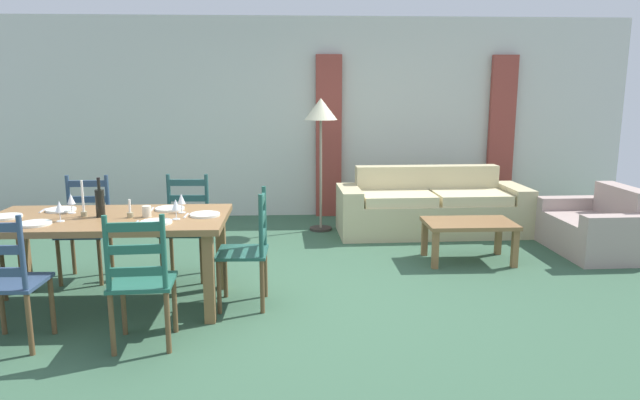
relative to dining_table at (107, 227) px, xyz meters
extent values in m
cube|color=#365B42|center=(1.33, 0.13, -0.67)|extent=(9.60, 9.60, 0.02)
cube|color=silver|center=(1.33, 3.43, 0.69)|extent=(9.60, 0.16, 2.70)
cube|color=#953F36|center=(1.99, 3.29, 0.44)|extent=(0.35, 0.08, 2.20)
cube|color=#953F36|center=(4.39, 3.29, 0.44)|extent=(0.35, 0.08, 2.20)
cube|color=olive|center=(0.00, 0.00, 0.06)|extent=(1.90, 0.96, 0.05)
cube|color=olive|center=(0.85, -0.38, -0.31)|extent=(0.08, 0.08, 0.70)
cube|color=olive|center=(-0.85, 0.38, -0.31)|extent=(0.08, 0.08, 0.70)
cube|color=olive|center=(0.85, 0.38, -0.31)|extent=(0.08, 0.08, 0.70)
cube|color=navy|center=(-0.44, -0.69, -0.22)|extent=(0.43, 0.41, 0.03)
cylinder|color=brown|center=(-0.62, -0.52, -0.45)|extent=(0.04, 0.04, 0.43)
cylinder|color=brown|center=(-0.26, -0.53, -0.45)|extent=(0.04, 0.04, 0.43)
cylinder|color=brown|center=(-0.27, -0.87, -0.45)|extent=(0.04, 0.04, 0.43)
cylinder|color=navy|center=(-0.27, -0.87, 0.05)|extent=(0.04, 0.04, 0.50)
cube|color=#225C4B|center=(0.45, -0.73, -0.22)|extent=(0.44, 0.42, 0.03)
cylinder|color=brown|center=(0.26, -0.57, -0.45)|extent=(0.04, 0.04, 0.43)
cylinder|color=brown|center=(0.62, -0.54, -0.45)|extent=(0.04, 0.04, 0.43)
cylinder|color=brown|center=(0.28, -0.91, -0.45)|extent=(0.04, 0.04, 0.43)
cylinder|color=brown|center=(0.64, -0.88, -0.45)|extent=(0.04, 0.04, 0.43)
cylinder|color=#225C4B|center=(0.28, -0.91, 0.05)|extent=(0.04, 0.04, 0.50)
cylinder|color=#225C4B|center=(0.64, -0.88, 0.05)|extent=(0.04, 0.04, 0.50)
cube|color=#225C4B|center=(0.46, -0.89, -0.08)|extent=(0.38, 0.05, 0.06)
cube|color=#225C4B|center=(0.46, -0.89, 0.07)|extent=(0.38, 0.05, 0.06)
cube|color=#225C4B|center=(0.46, -0.89, 0.22)|extent=(0.38, 0.05, 0.06)
cube|color=#2D4762|center=(-0.43, 0.68, -0.22)|extent=(0.42, 0.40, 0.03)
cylinder|color=brown|center=(-0.25, 0.51, -0.45)|extent=(0.04, 0.04, 0.43)
cylinder|color=brown|center=(-0.61, 0.51, -0.45)|extent=(0.04, 0.04, 0.43)
cylinder|color=brown|center=(-0.25, 0.85, -0.45)|extent=(0.04, 0.04, 0.43)
cylinder|color=brown|center=(-0.61, 0.85, -0.45)|extent=(0.04, 0.04, 0.43)
cylinder|color=#2D4762|center=(-0.25, 0.85, 0.05)|extent=(0.04, 0.04, 0.50)
cylinder|color=#2D4762|center=(-0.61, 0.85, 0.05)|extent=(0.04, 0.04, 0.50)
cube|color=#2D4762|center=(-0.43, 0.85, -0.08)|extent=(0.38, 0.03, 0.06)
cube|color=#2D4762|center=(-0.43, 0.85, 0.07)|extent=(0.38, 0.03, 0.06)
cube|color=#2D4762|center=(-0.43, 0.85, 0.22)|extent=(0.38, 0.03, 0.06)
cube|color=#255050|center=(0.48, 0.69, -0.22)|extent=(0.44, 0.42, 0.03)
cylinder|color=brown|center=(0.66, 0.51, -0.45)|extent=(0.04, 0.04, 0.43)
cylinder|color=brown|center=(0.30, 0.53, -0.45)|extent=(0.04, 0.04, 0.43)
cylinder|color=brown|center=(0.67, 0.85, -0.45)|extent=(0.04, 0.04, 0.43)
cylinder|color=brown|center=(0.31, 0.87, -0.45)|extent=(0.04, 0.04, 0.43)
cylinder|color=#255050|center=(0.67, 0.85, 0.05)|extent=(0.04, 0.04, 0.50)
cylinder|color=#255050|center=(0.31, 0.87, 0.05)|extent=(0.04, 0.04, 0.50)
cube|color=#255050|center=(0.49, 0.86, -0.08)|extent=(0.38, 0.04, 0.06)
cube|color=#255050|center=(0.49, 0.86, 0.07)|extent=(0.38, 0.04, 0.06)
cube|color=#255050|center=(0.49, 0.86, 0.22)|extent=(0.38, 0.04, 0.06)
cylinder|color=brown|center=(-0.93, 0.17, -0.45)|extent=(0.04, 0.04, 0.43)
cube|color=#23564A|center=(1.07, -0.03, -0.22)|extent=(0.41, 0.43, 0.03)
cylinder|color=brown|center=(0.90, -0.20, -0.45)|extent=(0.04, 0.04, 0.43)
cylinder|color=brown|center=(0.91, 0.16, -0.45)|extent=(0.04, 0.04, 0.43)
cylinder|color=brown|center=(1.24, -0.21, -0.45)|extent=(0.04, 0.04, 0.43)
cylinder|color=brown|center=(1.25, 0.15, -0.45)|extent=(0.04, 0.04, 0.43)
cylinder|color=#23564A|center=(1.24, -0.21, 0.05)|extent=(0.04, 0.04, 0.50)
cylinder|color=#23564A|center=(1.25, 0.15, 0.05)|extent=(0.04, 0.04, 0.50)
cube|color=#23564A|center=(1.24, -0.03, -0.08)|extent=(0.03, 0.38, 0.06)
cube|color=#23564A|center=(1.24, -0.03, 0.07)|extent=(0.03, 0.38, 0.06)
cube|color=#23564A|center=(1.24, -0.03, 0.22)|extent=(0.03, 0.38, 0.06)
cylinder|color=white|center=(-0.45, -0.25, 0.10)|extent=(0.24, 0.24, 0.02)
cube|color=silver|center=(-0.60, -0.25, 0.09)|extent=(0.03, 0.17, 0.01)
cylinder|color=white|center=(0.45, -0.25, 0.10)|extent=(0.24, 0.24, 0.02)
cube|color=silver|center=(0.30, -0.25, 0.09)|extent=(0.03, 0.17, 0.01)
cylinder|color=white|center=(-0.45, 0.25, 0.10)|extent=(0.24, 0.24, 0.02)
cube|color=silver|center=(-0.60, 0.25, 0.09)|extent=(0.03, 0.17, 0.01)
cylinder|color=white|center=(0.45, 0.25, 0.10)|extent=(0.24, 0.24, 0.02)
cube|color=silver|center=(0.30, 0.25, 0.09)|extent=(0.03, 0.17, 0.01)
cylinder|color=white|center=(-0.78, 0.00, 0.10)|extent=(0.24, 0.24, 0.02)
cylinder|color=white|center=(0.78, 0.00, 0.10)|extent=(0.24, 0.24, 0.02)
cube|color=silver|center=(0.63, 0.00, 0.09)|extent=(0.02, 0.17, 0.01)
cylinder|color=black|center=(-0.04, 0.00, 0.20)|extent=(0.07, 0.07, 0.22)
cylinder|color=black|center=(-0.04, 0.00, 0.35)|extent=(0.02, 0.02, 0.08)
cylinder|color=black|center=(-0.04, 0.00, 0.39)|extent=(0.03, 0.03, 0.02)
cylinder|color=white|center=(-0.30, -0.15, 0.09)|extent=(0.06, 0.06, 0.01)
cylinder|color=white|center=(-0.30, -0.15, 0.13)|extent=(0.01, 0.01, 0.07)
cone|color=white|center=(-0.30, -0.15, 0.21)|extent=(0.06, 0.06, 0.08)
cylinder|color=white|center=(0.58, -0.12, 0.09)|extent=(0.06, 0.06, 0.01)
cylinder|color=white|center=(0.58, -0.12, 0.13)|extent=(0.01, 0.01, 0.07)
cone|color=white|center=(0.58, -0.12, 0.21)|extent=(0.06, 0.06, 0.08)
cylinder|color=white|center=(-0.32, 0.15, 0.09)|extent=(0.06, 0.06, 0.01)
cylinder|color=white|center=(-0.32, 0.15, 0.13)|extent=(0.01, 0.01, 0.07)
cone|color=white|center=(-0.32, 0.15, 0.21)|extent=(0.06, 0.06, 0.08)
cylinder|color=white|center=(0.57, 0.12, 0.09)|extent=(0.06, 0.06, 0.01)
cylinder|color=white|center=(0.57, 0.12, 0.13)|extent=(0.01, 0.01, 0.07)
cone|color=white|center=(0.57, 0.12, 0.21)|extent=(0.06, 0.06, 0.08)
cylinder|color=beige|center=(0.33, -0.02, 0.13)|extent=(0.07, 0.07, 0.09)
cylinder|color=#998C66|center=(-0.18, 0.02, 0.11)|extent=(0.05, 0.05, 0.04)
cylinder|color=white|center=(-0.18, 0.02, 0.25)|extent=(0.02, 0.02, 0.25)
cylinder|color=#998C66|center=(0.20, -0.04, 0.11)|extent=(0.05, 0.05, 0.04)
cylinder|color=white|center=(0.20, -0.04, 0.18)|extent=(0.02, 0.02, 0.11)
cube|color=#C8BB8D|center=(3.19, 2.23, -0.46)|extent=(1.82, 0.85, 0.40)
cube|color=#C8BB8D|center=(3.18, 2.53, -0.26)|extent=(1.80, 0.25, 0.80)
cube|color=#C8BB8D|center=(4.21, 2.25, -0.37)|extent=(0.26, 0.81, 0.58)
cube|color=#C8BB8D|center=(2.17, 2.20, -0.37)|extent=(0.26, 0.81, 0.58)
cube|color=beige|center=(3.64, 2.19, -0.20)|extent=(0.88, 0.66, 0.12)
cube|color=beige|center=(2.74, 2.16, -0.20)|extent=(0.88, 0.66, 0.12)
cube|color=olive|center=(3.29, 1.08, -0.26)|extent=(0.90, 0.56, 0.04)
cube|color=olive|center=(2.89, 0.85, -0.47)|extent=(0.06, 0.06, 0.38)
cube|color=olive|center=(3.69, 0.85, -0.47)|extent=(0.06, 0.06, 0.38)
cube|color=olive|center=(2.89, 1.31, -0.47)|extent=(0.06, 0.06, 0.38)
cube|color=olive|center=(3.69, 1.31, -0.47)|extent=(0.06, 0.06, 0.38)
cube|color=#B0988F|center=(4.74, 1.33, -0.47)|extent=(0.82, 0.82, 0.38)
cube|color=#B0988F|center=(5.04, 1.33, -0.30)|extent=(0.22, 0.80, 0.72)
cube|color=#B0988F|center=(4.75, 0.84, -0.40)|extent=(0.80, 0.20, 0.52)
cube|color=#B0988F|center=(4.73, 1.82, -0.40)|extent=(0.80, 0.20, 0.52)
cylinder|color=#332D28|center=(1.84, 2.48, -0.65)|extent=(0.28, 0.28, 0.03)
cylinder|color=gray|center=(1.84, 2.48, 0.04)|extent=(0.03, 0.03, 1.35)
cone|color=beige|center=(1.84, 2.48, 0.85)|extent=(0.40, 0.40, 0.26)
camera|label=1|loc=(1.48, -4.52, 1.09)|focal=32.06mm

